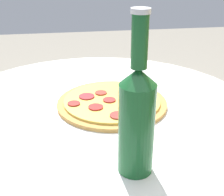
% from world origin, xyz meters
% --- Properties ---
extents(table, '(0.88, 0.88, 0.72)m').
position_xyz_m(table, '(0.00, 0.00, 0.56)').
color(table, white).
rests_on(table, ground_plane).
extents(pizza, '(0.29, 0.29, 0.02)m').
position_xyz_m(pizza, '(-0.01, 0.04, 0.72)').
color(pizza, '#C68E47').
rests_on(pizza, table).
extents(beer_bottle, '(0.06, 0.06, 0.30)m').
position_xyz_m(beer_bottle, '(0.27, 0.04, 0.83)').
color(beer_bottle, '#195628').
rests_on(beer_bottle, table).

